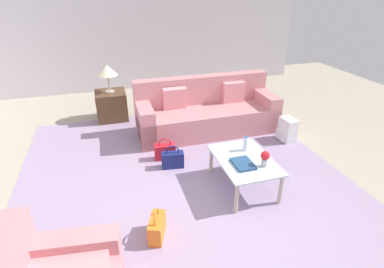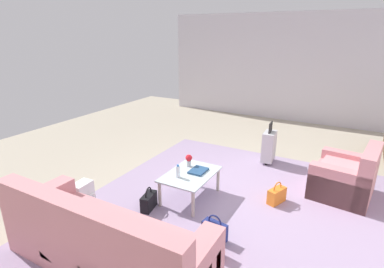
% 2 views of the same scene
% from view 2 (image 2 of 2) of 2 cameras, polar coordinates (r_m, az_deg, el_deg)
% --- Properties ---
extents(ground_plane, '(12.00, 12.00, 0.00)m').
position_cam_2_polar(ground_plane, '(5.05, 7.01, -11.37)').
color(ground_plane, '#A89E89').
extents(wall_left, '(0.12, 8.00, 3.10)m').
position_cam_2_polar(wall_left, '(9.33, 19.54, 11.66)').
color(wall_left, silver).
rests_on(wall_left, ground).
extents(area_rug, '(5.20, 4.40, 0.01)m').
position_cam_2_polar(area_rug, '(4.51, 6.44, -15.30)').
color(area_rug, '#9984A3').
rests_on(area_rug, ground).
extents(couch, '(0.87, 2.46, 0.95)m').
position_cam_2_polar(couch, '(3.62, -16.80, -19.57)').
color(couch, '#C67F84').
rests_on(couch, ground).
extents(armchair, '(1.08, 0.98, 0.87)m').
position_cam_2_polar(armchair, '(5.45, 27.52, -7.61)').
color(armchair, '#C67F84').
rests_on(armchair, ground).
extents(coffee_table, '(0.96, 0.68, 0.44)m').
position_cam_2_polar(coffee_table, '(4.74, -0.34, -8.14)').
color(coffee_table, silver).
rests_on(coffee_table, ground).
extents(water_bottle, '(0.06, 0.06, 0.20)m').
position_cam_2_polar(water_bottle, '(4.56, -2.68, -7.14)').
color(water_bottle, silver).
rests_on(water_bottle, coffee_table).
extents(coffee_table_book, '(0.31, 0.24, 0.03)m').
position_cam_2_polar(coffee_table_book, '(4.77, 1.22, -7.00)').
color(coffee_table_book, navy).
rests_on(coffee_table_book, coffee_table).
extents(flower_vase, '(0.11, 0.11, 0.21)m').
position_cam_2_polar(flower_vase, '(4.90, -0.61, -4.85)').
color(flower_vase, '#B2B7BC').
rests_on(flower_vase, coffee_table).
extents(suitcase_silver, '(0.41, 0.24, 0.85)m').
position_cam_2_polar(suitcase_silver, '(6.23, 14.45, -2.21)').
color(suitcase_silver, '#B7B7BC').
rests_on(suitcase_silver, ground).
extents(handbag_navy, '(0.19, 0.34, 0.36)m').
position_cam_2_polar(handbag_navy, '(4.01, 4.32, -17.88)').
color(handbag_navy, navy).
rests_on(handbag_navy, ground).
extents(handbag_black, '(0.34, 0.20, 0.36)m').
position_cam_2_polar(handbag_black, '(4.63, -8.23, -12.53)').
color(handbag_black, black).
rests_on(handbag_black, ground).
extents(handbag_red, '(0.19, 0.34, 0.36)m').
position_cam_2_polar(handbag_red, '(3.80, 3.39, -20.19)').
color(handbag_red, red).
rests_on(handbag_red, ground).
extents(handbag_orange, '(0.35, 0.25, 0.36)m').
position_cam_2_polar(handbag_orange, '(4.92, 15.84, -11.15)').
color(handbag_orange, orange).
rests_on(handbag_orange, ground).
extents(backpack_white, '(0.31, 0.26, 0.40)m').
position_cam_2_polar(backpack_white, '(4.89, -19.97, -10.92)').
color(backpack_white, white).
rests_on(backpack_white, ground).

